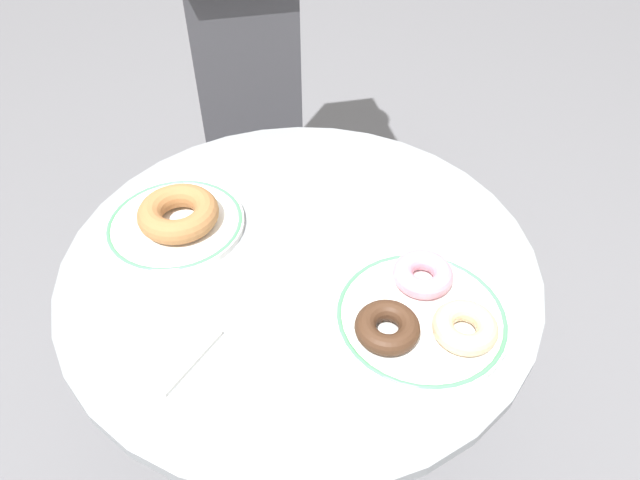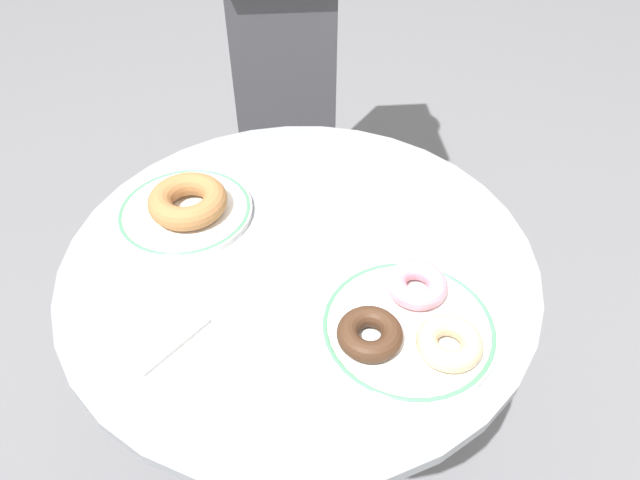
% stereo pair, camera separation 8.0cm
% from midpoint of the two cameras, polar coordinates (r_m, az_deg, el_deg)
% --- Properties ---
extents(ground_plane, '(7.00, 7.00, 0.02)m').
position_cam_midpoint_polar(ground_plane, '(1.43, 0.45, -22.72)').
color(ground_plane, slate).
extents(cafe_table, '(0.67, 0.67, 0.72)m').
position_cam_midpoint_polar(cafe_table, '(1.01, 0.60, -11.82)').
color(cafe_table, gray).
rests_on(cafe_table, ground).
extents(plate_left, '(0.20, 0.20, 0.01)m').
position_cam_midpoint_polar(plate_left, '(0.89, -10.83, 2.74)').
color(plate_left, white).
rests_on(plate_left, cafe_table).
extents(plate_right, '(0.22, 0.22, 0.01)m').
position_cam_midpoint_polar(plate_right, '(0.73, 11.93, -8.69)').
color(plate_right, white).
rests_on(plate_right, cafe_table).
extents(donut_cinnamon, '(0.17, 0.17, 0.04)m').
position_cam_midpoint_polar(donut_cinnamon, '(0.87, -10.54, 3.75)').
color(donut_cinnamon, '#A36B3D').
rests_on(donut_cinnamon, plate_left).
extents(donut_glazed, '(0.11, 0.11, 0.03)m').
position_cam_midpoint_polar(donut_glazed, '(0.71, 16.00, -10.03)').
color(donut_glazed, '#E0B789').
rests_on(donut_glazed, plate_right).
extents(donut_pink_frosted, '(0.10, 0.10, 0.03)m').
position_cam_midpoint_polar(donut_pink_frosted, '(0.76, 12.64, -4.53)').
color(donut_pink_frosted, pink).
rests_on(donut_pink_frosted, plate_right).
extents(donut_chocolate, '(0.09, 0.09, 0.03)m').
position_cam_midpoint_polar(donut_chocolate, '(0.70, 8.31, -9.44)').
color(donut_chocolate, '#422819').
rests_on(donut_chocolate, plate_right).
extents(paper_napkin, '(0.13, 0.10, 0.01)m').
position_cam_midpoint_polar(paper_napkin, '(0.75, -14.14, -8.06)').
color(paper_napkin, white).
rests_on(paper_napkin, cafe_table).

